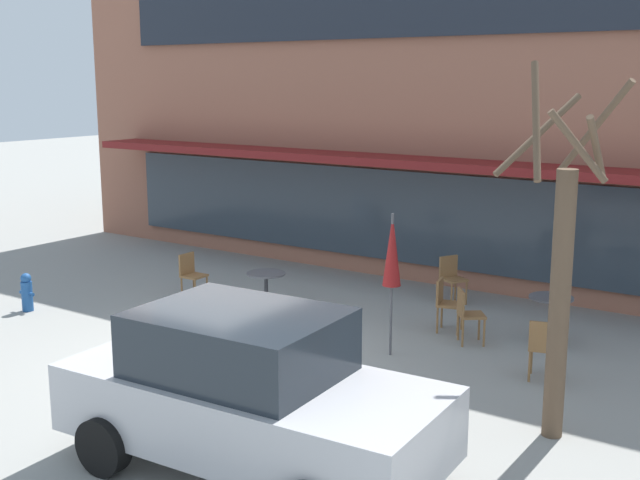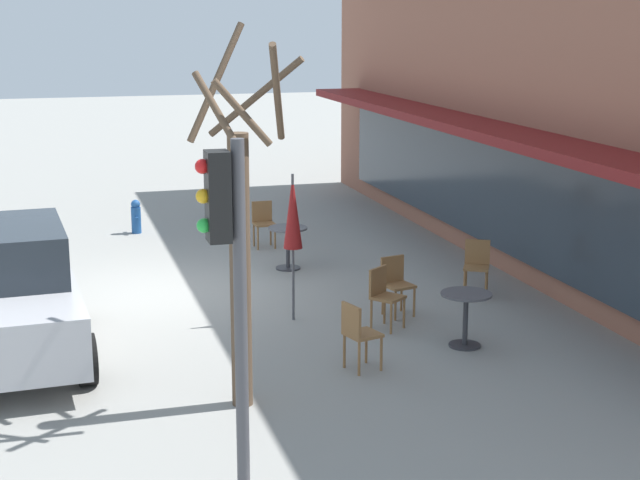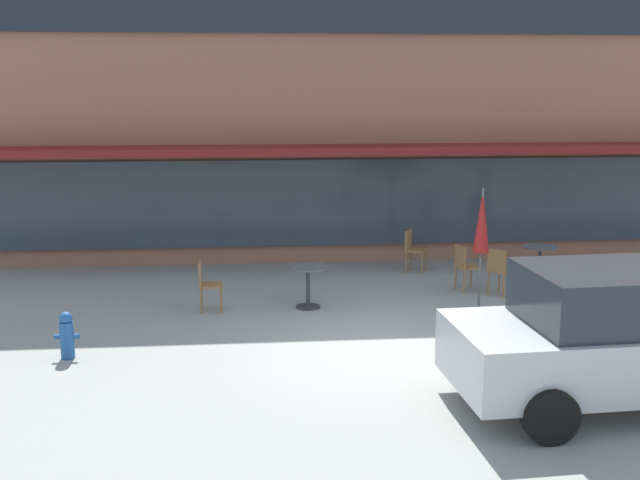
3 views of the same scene
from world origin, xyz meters
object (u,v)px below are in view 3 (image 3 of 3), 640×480
Objects in this scene: cafe_chair_2 at (413,247)px; patio_umbrella_green_folded at (482,222)px; cafe_chair_3 at (600,278)px; cafe_chair_1 at (465,264)px; cafe_table_streetside at (308,280)px; parked_sedan at (618,338)px; cafe_chair_0 at (500,268)px; fire_hydrant at (67,335)px; cafe_chair_4 at (206,282)px; cafe_table_near_wall at (540,258)px.

patio_umbrella_green_folded is at bearing -81.13° from cafe_chair_2.
cafe_chair_3 is (2.79, -2.93, 0.00)m from cafe_chair_2.
cafe_chair_2 is at bearing 112.16° from cafe_chair_1.
cafe_table_streetside is 3.51m from cafe_chair_2.
cafe_table_streetside is 5.23m from cafe_chair_3.
parked_sedan reaches higher than cafe_chair_3.
fire_hydrant is at bearing -159.02° from cafe_chair_0.
fire_hydrant is (-1.92, -2.27, -0.17)m from cafe_chair_4.
parked_sedan is at bearing -81.80° from cafe_chair_2.
cafe_chair_4 is 1.26× the size of fire_hydrant.
cafe_chair_4 is (-4.88, -0.95, 0.00)m from cafe_chair_1.
parked_sedan reaches higher than cafe_chair_1.
cafe_chair_1 is at bearing -67.84° from cafe_chair_2.
cafe_table_streetside is at bearing -172.09° from cafe_chair_0.
cafe_chair_3 reaches higher than cafe_table_near_wall.
cafe_table_streetside is 0.85× the size of cafe_chair_4.
cafe_chair_2 reaches higher than fire_hydrant.
cafe_chair_3 is (5.21, -0.39, 0.01)m from cafe_table_streetside.
cafe_chair_0 is 1.26× the size of fire_hydrant.
patio_umbrella_green_folded reaches higher than cafe_table_streetside.
cafe_chair_1 is 2.48m from cafe_chair_3.
cafe_chair_0 is at bearing 20.98° from fire_hydrant.
patio_umbrella_green_folded is 1.76m from cafe_chair_0.
patio_umbrella_green_folded is at bearing -173.49° from cafe_chair_3.
cafe_chair_0 reaches higher than fire_hydrant.
cafe_table_streetside is (-4.74, -1.31, 0.00)m from cafe_table_near_wall.
cafe_table_near_wall and cafe_table_streetside have the same top height.
fire_hydrant is at bearing -154.66° from cafe_chair_1.
parked_sedan is (0.55, -4.06, -0.75)m from patio_umbrella_green_folded.
cafe_chair_0 and cafe_chair_3 have the same top height.
fire_hydrant is at bearing -141.66° from cafe_chair_2.
cafe_chair_3 is at bearing -4.27° from cafe_table_streetside.
cafe_chair_0 and cafe_chair_1 have the same top height.
cafe_chair_3 reaches higher than cafe_table_streetside.
parked_sedan is (0.38, -5.61, 0.35)m from cafe_chair_1.
cafe_table_near_wall is 0.35× the size of patio_umbrella_green_folded.
patio_umbrella_green_folded is 2.47× the size of cafe_chair_0.
cafe_chair_2 is (2.43, 2.54, 0.01)m from cafe_table_streetside.
parked_sedan is at bearing -111.95° from cafe_chair_3.
fire_hydrant is (-6.80, -3.22, -0.17)m from cafe_chair_1.
cafe_chair_0 is at bearing 7.91° from cafe_table_streetside.
cafe_chair_2 reaches higher than cafe_table_near_wall.
cafe_chair_1 is at bearing 16.30° from cafe_table_streetside.
parked_sedan is (-1.26, -6.02, 0.36)m from cafe_table_near_wall.
patio_umbrella_green_folded reaches higher than cafe_chair_3.
cafe_chair_4 is (-1.79, -0.04, 0.01)m from cafe_table_streetside.
cafe_chair_4 is at bearing 172.67° from patio_umbrella_green_folded.
cafe_chair_3 reaches higher than fire_hydrant.
patio_umbrella_green_folded is 2.47× the size of cafe_chair_1.
cafe_table_near_wall is at bearing 15.47° from cafe_table_streetside.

